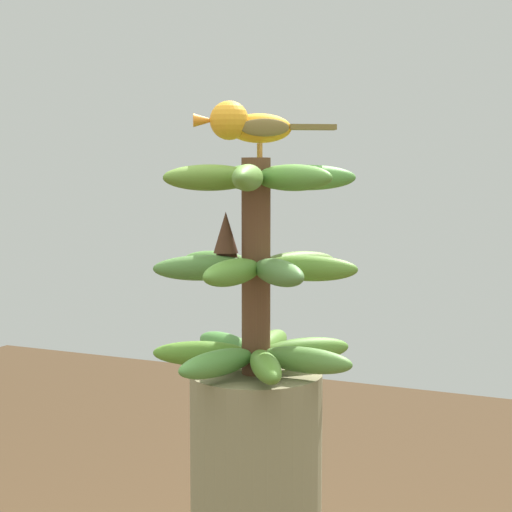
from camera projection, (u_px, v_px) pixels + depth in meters
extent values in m
cylinder|color=brown|center=(256.00, 267.00, 1.21)|extent=(0.04, 0.04, 0.31)
ellipsoid|color=#548A29|center=(201.00, 353.00, 1.23)|extent=(0.15, 0.09, 0.04)
ellipsoid|color=#508A3B|center=(217.00, 363.00, 1.17)|extent=(0.08, 0.15, 0.04)
ellipsoid|color=#51822C|center=(265.00, 367.00, 1.15)|extent=(0.11, 0.14, 0.04)
ellipsoid|color=#568739|center=(305.00, 360.00, 1.19)|extent=(0.15, 0.05, 0.04)
ellipsoid|color=#568A30|center=(306.00, 350.00, 1.26)|extent=(0.13, 0.13, 0.04)
ellipsoid|color=#57852F|center=(271.00, 344.00, 1.30)|extent=(0.06, 0.15, 0.04)
ellipsoid|color=#4A883B|center=(226.00, 345.00, 1.29)|extent=(0.14, 0.10, 0.04)
ellipsoid|color=olive|center=(297.00, 264.00, 1.26)|extent=(0.10, 0.14, 0.04)
ellipsoid|color=#51872E|center=(258.00, 261.00, 1.29)|extent=(0.09, 0.15, 0.04)
ellipsoid|color=#528B3A|center=(218.00, 263.00, 1.26)|extent=(0.15, 0.08, 0.04)
ellipsoid|color=#4B7B36|center=(203.00, 268.00, 1.20)|extent=(0.14, 0.11, 0.04)
ellipsoid|color=#568B31|center=(229.00, 272.00, 1.15)|extent=(0.05, 0.15, 0.04)
ellipsoid|color=#4F7B3C|center=(278.00, 272.00, 1.14)|extent=(0.13, 0.12, 0.04)
ellipsoid|color=#58882D|center=(308.00, 268.00, 1.19)|extent=(0.15, 0.06, 0.04)
ellipsoid|color=#4F8532|center=(292.00, 178.00, 1.15)|extent=(0.15, 0.09, 0.04)
ellipsoid|color=#4C8936|center=(307.00, 178.00, 1.21)|extent=(0.14, 0.10, 0.04)
ellipsoid|color=olive|center=(283.00, 177.00, 1.26)|extent=(0.06, 0.15, 0.04)
ellipsoid|color=#4E842C|center=(242.00, 177.00, 1.27)|extent=(0.12, 0.13, 0.04)
ellipsoid|color=#508531|center=(210.00, 178.00, 1.23)|extent=(0.15, 0.05, 0.04)
ellipsoid|color=#597F2A|center=(211.00, 178.00, 1.16)|extent=(0.11, 0.14, 0.04)
ellipsoid|color=#588534|center=(248.00, 178.00, 1.13)|extent=(0.08, 0.15, 0.04)
cone|color=#4C2D1E|center=(227.00, 240.00, 1.22)|extent=(0.04, 0.04, 0.06)
cone|color=#4C2D1E|center=(226.00, 232.00, 1.21)|extent=(0.04, 0.04, 0.06)
cylinder|color=#C68933|center=(259.00, 151.00, 1.24)|extent=(0.01, 0.01, 0.02)
cylinder|color=#C68933|center=(261.00, 150.00, 1.21)|extent=(0.01, 0.00, 0.02)
ellipsoid|color=orange|center=(260.00, 128.00, 1.22)|extent=(0.10, 0.08, 0.04)
ellipsoid|color=brown|center=(261.00, 129.00, 1.24)|extent=(0.07, 0.04, 0.03)
ellipsoid|color=brown|center=(265.00, 128.00, 1.20)|extent=(0.07, 0.04, 0.03)
cube|color=brown|center=(312.00, 127.00, 1.23)|extent=(0.07, 0.05, 0.01)
sphere|color=orange|center=(231.00, 121.00, 1.21)|extent=(0.06, 0.06, 0.06)
sphere|color=black|center=(227.00, 117.00, 1.19)|extent=(0.01, 0.01, 0.01)
cone|color=orange|center=(205.00, 120.00, 1.21)|extent=(0.04, 0.03, 0.02)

